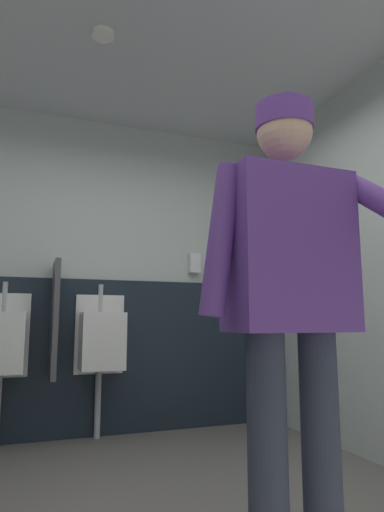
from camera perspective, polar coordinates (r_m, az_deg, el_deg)
The scene contains 8 objects.
wall_back at distance 3.92m, azimuth -11.77°, elevation -2.05°, with size 3.86×0.12×2.72m, color silver.
wainscot_band_back at distance 3.83m, azimuth -11.93°, elevation -12.66°, with size 3.26×0.03×1.28m, color #19232D.
downlight_far at distance 3.10m, azimuth -11.55°, elevation 26.47°, with size 0.14×0.14×0.03m, color white.
urinal_left at distance 3.64m, azimuth -23.69°, elevation -10.23°, with size 0.40×0.34×1.24m.
urinal_middle at distance 3.68m, azimuth -11.76°, elevation -10.73°, with size 0.40×0.34×1.24m.
privacy_divider_panel at distance 3.57m, azimuth -17.52°, elevation -7.81°, with size 0.04×0.40×0.90m, color #4C4C51.
person at distance 1.66m, azimuth 12.77°, elevation -4.12°, with size 0.68×0.60×1.77m.
soap_dispenser at distance 4.04m, azimuth 0.31°, elevation -0.94°, with size 0.10×0.07×0.18m, color silver.
Camera 1 is at (-0.57, -1.85, 0.93)m, focal length 30.63 mm.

